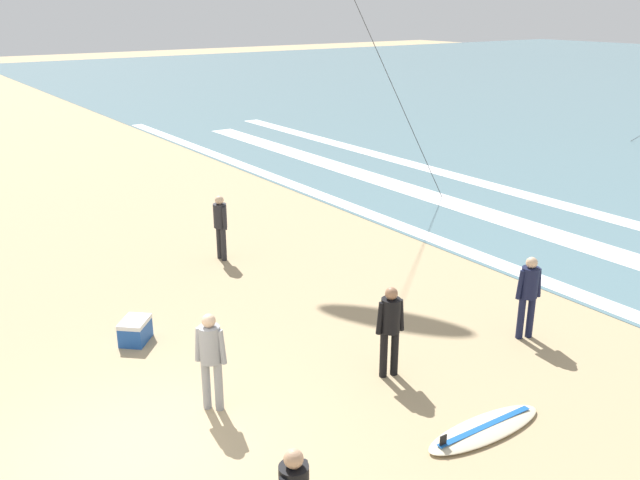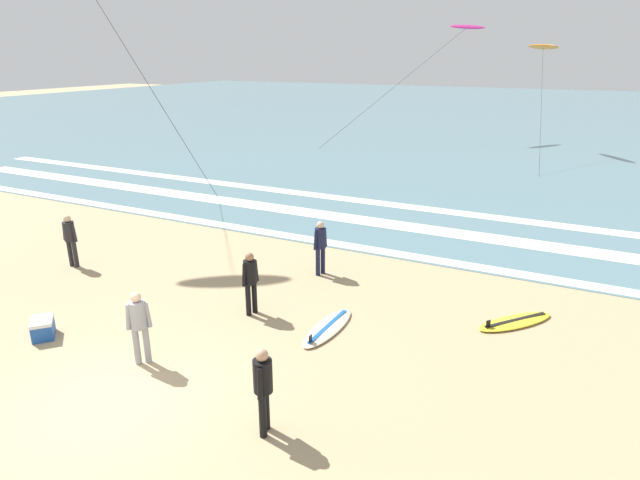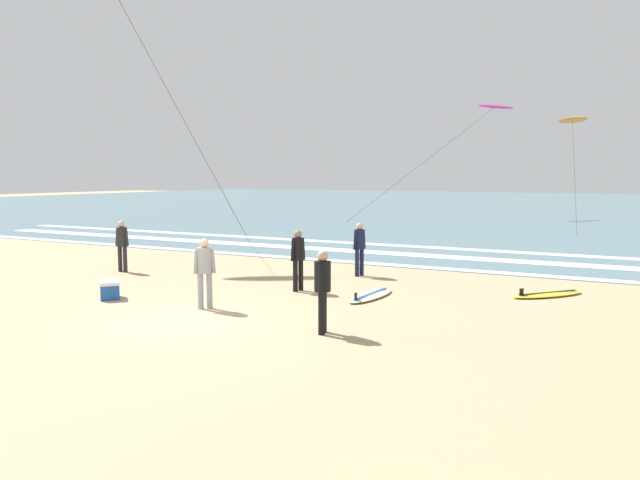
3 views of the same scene
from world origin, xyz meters
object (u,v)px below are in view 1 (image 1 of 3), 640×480
object	(u,v)px
surfboard_right_spare	(485,429)
cooler_box	(135,331)
surfer_left_near	(529,290)
surfer_foreground_main	(220,222)
surfer_left_far	(211,353)
surfer_background_far	(390,324)

from	to	relation	value
surfboard_right_spare	cooler_box	size ratio (longest dim) A/B	2.81
surfer_left_near	surfboard_right_spare	bearing A→B (deg)	-60.67
surfer_foreground_main	surfer_left_far	xyz separation A→B (m)	(5.68, -3.07, 0.00)
surfer_left_near	surfer_left_far	distance (m)	5.92
surfer_background_far	surfer_left_far	bearing A→B (deg)	-105.65
surfer_left_near	surfer_left_far	size ratio (longest dim) A/B	1.00
surfer_foreground_main	cooler_box	size ratio (longest dim) A/B	2.12
surfer_background_far	surfer_left_near	size ratio (longest dim) A/B	1.00
cooler_box	surfboard_right_spare	bearing A→B (deg)	29.35
surfer_foreground_main	surfer_left_near	size ratio (longest dim) A/B	1.00
surfer_foreground_main	surfboard_right_spare	xyz separation A→B (m)	(8.49, -0.11, -0.91)
surfer_left_near	surfboard_right_spare	distance (m)	3.38
surfer_left_far	surfer_left_near	bearing A→B (deg)	78.19
surfer_left_near	cooler_box	bearing A→B (deg)	-123.76
surfboard_right_spare	surfer_left_far	bearing A→B (deg)	-133.51
surfer_left_near	surfboard_right_spare	xyz separation A→B (m)	(1.60, -2.84, -0.91)
surfer_foreground_main	surfer_left_near	xyz separation A→B (m)	(6.89, 2.73, 0.00)
surfer_background_far	surfer_left_far	distance (m)	2.95
surfer_left_near	cooler_box	xyz separation A→B (m)	(-4.00, -5.99, -0.74)
surfer_foreground_main	surfboard_right_spare	world-z (taller)	surfer_foreground_main
cooler_box	surfer_left_near	bearing A→B (deg)	56.24
surfer_foreground_main	surfboard_right_spare	distance (m)	8.54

